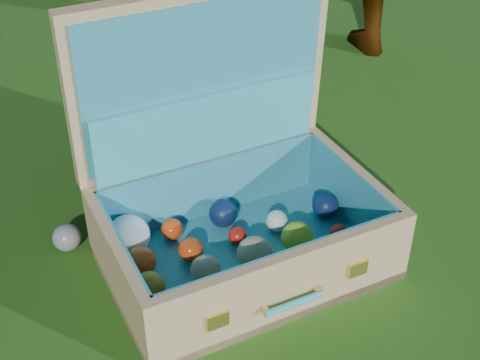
# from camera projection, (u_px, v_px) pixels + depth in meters

# --- Properties ---
(ground) EXTENTS (60.00, 60.00, 0.00)m
(ground) POSITION_uv_depth(u_px,v_px,m) (293.00, 239.00, 1.58)
(ground) COLOR #215114
(ground) RESTS_ON ground
(stray_ball) EXTENTS (0.07, 0.07, 0.07)m
(stray_ball) POSITION_uv_depth(u_px,v_px,m) (67.00, 237.00, 1.54)
(stray_ball) COLOR teal
(stray_ball) RESTS_ON ground
(suitcase) EXTENTS (0.71, 0.61, 0.58)m
(suitcase) POSITION_uv_depth(u_px,v_px,m) (227.00, 190.00, 1.46)
(suitcase) COLOR tan
(suitcase) RESTS_ON ground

